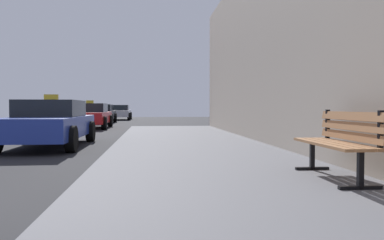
{
  "coord_description": "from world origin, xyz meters",
  "views": [
    {
      "loc": [
        2.95,
        -3.03,
        1.07
      ],
      "look_at": [
        3.73,
        4.3,
        0.83
      ],
      "focal_mm": 36.09,
      "sensor_mm": 36.0,
      "label": 1
    }
  ],
  "objects_px": {
    "car_black": "(100,114)",
    "car_silver": "(119,112)",
    "bench": "(340,139)",
    "car_blue": "(50,123)",
    "car_red": "(89,116)"
  },
  "relations": [
    {
      "from": "car_red",
      "to": "car_black",
      "type": "distance_m",
      "value": 6.3
    },
    {
      "from": "car_red",
      "to": "bench",
      "type": "bearing_deg",
      "value": 109.92
    },
    {
      "from": "car_black",
      "to": "car_silver",
      "type": "bearing_deg",
      "value": -95.37
    },
    {
      "from": "bench",
      "to": "car_black",
      "type": "distance_m",
      "value": 22.51
    },
    {
      "from": "car_blue",
      "to": "car_silver",
      "type": "height_order",
      "value": "car_blue"
    },
    {
      "from": "car_red",
      "to": "car_black",
      "type": "relative_size",
      "value": 0.99
    },
    {
      "from": "car_red",
      "to": "car_silver",
      "type": "xyz_separation_m",
      "value": [
        0.4,
        13.39,
        -0.0
      ]
    },
    {
      "from": "bench",
      "to": "car_blue",
      "type": "bearing_deg",
      "value": 131.53
    },
    {
      "from": "car_black",
      "to": "car_silver",
      "type": "height_order",
      "value": "same"
    },
    {
      "from": "bench",
      "to": "car_black",
      "type": "xyz_separation_m",
      "value": [
        -5.86,
        21.74,
        -0.01
      ]
    },
    {
      "from": "car_blue",
      "to": "car_black",
      "type": "bearing_deg",
      "value": -87.59
    },
    {
      "from": "car_silver",
      "to": "car_black",
      "type": "bearing_deg",
      "value": 84.63
    },
    {
      "from": "bench",
      "to": "car_black",
      "type": "relative_size",
      "value": 0.37
    },
    {
      "from": "car_red",
      "to": "car_silver",
      "type": "distance_m",
      "value": 13.39
    },
    {
      "from": "car_blue",
      "to": "car_silver",
      "type": "relative_size",
      "value": 1.08
    }
  ]
}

